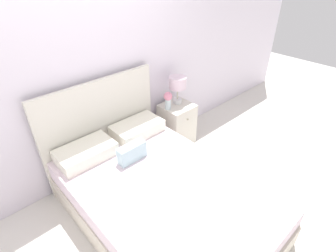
{
  "coord_description": "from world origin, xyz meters",
  "views": [
    {
      "loc": [
        -1.17,
        -2.41,
        2.3
      ],
      "look_at": [
        0.52,
        -0.59,
        0.68
      ],
      "focal_mm": 28.0,
      "sensor_mm": 36.0,
      "label": 1
    }
  ],
  "objects": [
    {
      "name": "table_lamp",
      "position": [
        1.09,
        -0.16,
        0.88
      ],
      "size": [
        0.23,
        0.23,
        0.38
      ],
      "color": "white",
      "rests_on": "nightstand"
    },
    {
      "name": "wall_back",
      "position": [
        0.0,
        0.07,
        1.3
      ],
      "size": [
        8.0,
        0.06,
        2.6
      ],
      "color": "white",
      "rests_on": "ground_plane"
    },
    {
      "name": "bed",
      "position": [
        0.0,
        -0.99,
        0.28
      ],
      "size": [
        1.44,
        2.16,
        1.2
      ],
      "color": "beige",
      "rests_on": "ground_plane"
    },
    {
      "name": "nightstand",
      "position": [
        1.04,
        -0.22,
        0.3
      ],
      "size": [
        0.41,
        0.42,
        0.6
      ],
      "color": "silver",
      "rests_on": "ground_plane"
    },
    {
      "name": "ground_plane",
      "position": [
        0.0,
        0.0,
        0.0
      ],
      "size": [
        12.0,
        12.0,
        0.0
      ],
      "primitive_type": "plane",
      "color": "silver"
    },
    {
      "name": "flower_vase",
      "position": [
        0.89,
        -0.2,
        0.75
      ],
      "size": [
        0.11,
        0.11,
        0.24
      ],
      "color": "silver",
      "rests_on": "nightstand"
    }
  ]
}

